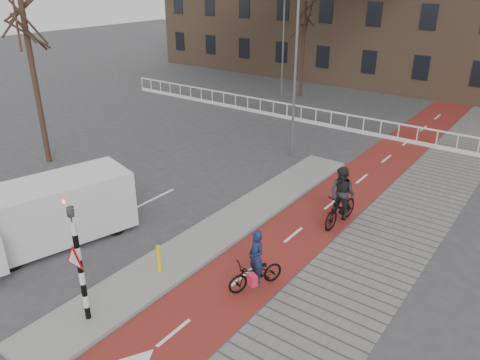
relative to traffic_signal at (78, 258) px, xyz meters
The scene contains 14 objects.
ground 2.90m from the traffic_signal, 73.47° to the left, with size 120.00×120.00×0.00m, color #38383A.
bike_lane 12.36m from the traffic_signal, 80.09° to the left, with size 2.50×60.00×0.01m, color maroon.
sidewalk 13.13m from the traffic_signal, 67.82° to the left, with size 3.00×60.00×0.01m, color slate.
curb_island 6.32m from the traffic_signal, 90.95° to the left, with size 1.80×16.00×0.12m, color gray.
traffic_signal is the anchor object (origin of this frame).
bollard 3.00m from the traffic_signal, 90.23° to the left, with size 0.12×0.12×0.87m, color yellow.
cyclist_near 4.87m from the traffic_signal, 54.53° to the left, with size 1.29×1.86×1.85m.
cyclist_far 9.27m from the traffic_signal, 70.66° to the left, with size 1.01×2.12×2.20m.
van 4.74m from the traffic_signal, 154.82° to the left, with size 3.25×5.38×2.16m.
railing 19.60m from the traffic_signal, 103.02° to the left, with size 28.00×0.10×0.99m.
tree_left 12.67m from the traffic_signal, 151.18° to the left, with size 0.25×0.25×7.59m, color #331E16.
tree_mid 25.83m from the traffic_signal, 107.19° to the left, with size 0.24×0.24×6.56m, color #331E16.
streetlight_near 13.81m from the traffic_signal, 97.70° to the left, with size 0.12×0.12×7.99m, color slate.
streetlight_left 24.87m from the traffic_signal, 109.90° to the left, with size 0.12×0.12×8.18m, color slate.
Camera 1 is at (8.35, -7.48, 8.42)m, focal length 35.00 mm.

